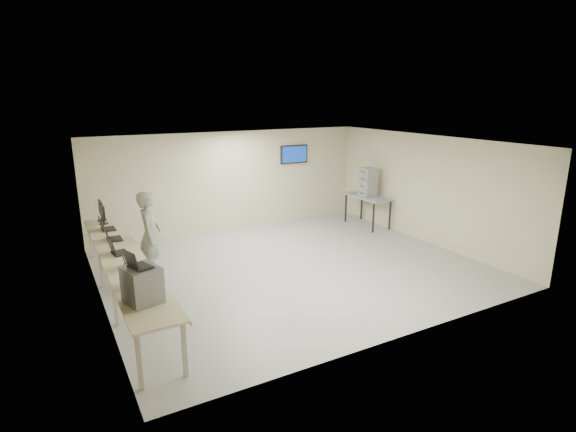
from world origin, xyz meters
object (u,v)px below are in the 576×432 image
side_table (368,198)px  soldier (150,236)px  equipment_box (142,285)px  workbench (123,260)px

side_table → soldier: bearing=-171.6°
equipment_box → side_table: size_ratio=0.35×
workbench → soldier: bearing=52.3°
soldier → side_table: (6.49, 0.96, -0.11)m
side_table → workbench: bearing=-165.5°
equipment_box → side_table: 8.28m
soldier → equipment_box: bearing=-174.0°
equipment_box → soldier: bearing=62.1°
workbench → side_table: size_ratio=3.99×
side_table → equipment_box: bearing=-151.3°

